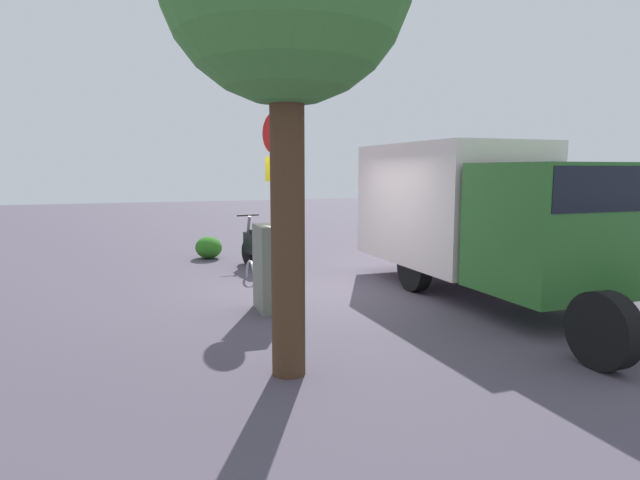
% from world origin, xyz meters
% --- Properties ---
extents(ground_plane, '(60.00, 60.00, 0.00)m').
position_xyz_m(ground_plane, '(0.00, 0.00, 0.00)').
color(ground_plane, '#4E4655').
extents(box_truck_near, '(6.94, 2.21, 2.74)m').
position_xyz_m(box_truck_near, '(-1.01, -2.67, 1.54)').
color(box_truck_near, black).
rests_on(box_truck_near, ground).
extents(motorcycle, '(1.80, 0.62, 1.20)m').
position_xyz_m(motorcycle, '(2.82, 0.46, 0.52)').
color(motorcycle, black).
rests_on(motorcycle, ground).
extents(stop_sign, '(0.71, 0.33, 3.28)m').
position_xyz_m(stop_sign, '(0.36, 0.69, 2.19)').
color(stop_sign, '#9E9EA3').
rests_on(stop_sign, ground).
extents(utility_cabinet, '(0.76, 0.43, 1.38)m').
position_xyz_m(utility_cabinet, '(-0.85, 1.15, 0.69)').
color(utility_cabinet, slate).
rests_on(utility_cabinet, ground).
extents(bike_rack_hoop, '(0.85, 0.07, 0.85)m').
position_xyz_m(bike_rack_hoop, '(1.53, 0.94, 0.00)').
color(bike_rack_hoop, '#B7B7BC').
rests_on(bike_rack_hoop, ground).
extents(shrub_near_sign, '(0.82, 0.67, 0.56)m').
position_xyz_m(shrub_near_sign, '(4.66, 1.32, 0.28)').
color(shrub_near_sign, '#296D1B').
rests_on(shrub_near_sign, ground).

